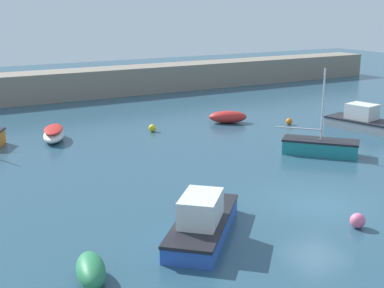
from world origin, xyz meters
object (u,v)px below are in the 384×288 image
Objects in this scene: rowboat_with_red_cover at (54,134)px; mooring_buoy_yellow at (152,128)px; rowboat_blue_near at (228,117)px; motorboat_with_cabin at (202,221)px; motorboat_grey_hull at (365,121)px; mooring_buoy_pink at (358,221)px; sailboat_short_mast at (320,146)px; mooring_buoy_orange at (289,121)px; dinghy_near_pier at (91,270)px.

rowboat_with_red_cover reaches higher than mooring_buoy_yellow.
motorboat_with_cabin is (-11.52, -15.81, 0.17)m from rowboat_blue_near.
motorboat_grey_hull is 20.80m from rowboat_with_red_cover.
sailboat_short_mast is at bearing 55.18° from mooring_buoy_pink.
sailboat_short_mast is 9.78× the size of mooring_buoy_yellow.
rowboat_with_red_cover reaches higher than mooring_buoy_orange.
mooring_buoy_orange is (15.00, 13.14, -0.38)m from motorboat_with_cabin.
dinghy_near_pier is at bearing -172.60° from rowboat_with_red_cover.
rowboat_with_red_cover is at bearing 45.80° from motorboat_with_cabin.
motorboat_grey_hull reaches higher than rowboat_blue_near.
motorboat_grey_hull reaches higher than mooring_buoy_pink.
sailboat_short_mast reaches higher than motorboat_grey_hull.
rowboat_blue_near is 19.06m from mooring_buoy_pink.
mooring_buoy_pink is (-9.38, -15.45, 0.07)m from mooring_buoy_orange.
motorboat_grey_hull is (23.26, 10.61, 0.18)m from dinghy_near_pier.
rowboat_with_red_cover is 0.68× the size of motorboat_with_cabin.
motorboat_grey_hull is 12.47× the size of mooring_buoy_orange.
rowboat_blue_near is at bearing 71.97° from mooring_buoy_pink.
mooring_buoy_orange is at bearing 111.33° from sailboat_short_mast.
motorboat_with_cabin is 8.85× the size of mooring_buoy_pink.
rowboat_blue_near is 0.57× the size of motorboat_with_cabin.
rowboat_blue_near reaches higher than dinghy_near_pier.
mooring_buoy_pink is at bearing -141.94° from rowboat_with_red_cover.
sailboat_short_mast is at bearing -111.30° from rowboat_with_red_cover.
mooring_buoy_pink is (-5.90, -18.12, -0.14)m from rowboat_blue_near.
mooring_buoy_orange is 0.78× the size of mooring_buoy_pink.
motorboat_with_cabin is (-11.57, -6.24, 0.15)m from sailboat_short_mast.
mooring_buoy_yellow is (10.32, 17.24, -0.16)m from dinghy_near_pier.
motorboat_grey_hull reaches higher than motorboat_with_cabin.
motorboat_grey_hull is 1.61× the size of rowboat_with_red_cover.
sailboat_short_mast reaches higher than mooring_buoy_pink.
sailboat_short_mast is at bearing -18.77° from motorboat_with_cabin.
mooring_buoy_yellow is at bearing 169.31° from sailboat_short_mast.
motorboat_with_cabin is at bearing -61.51° from dinghy_near_pier.
rowboat_with_red_cover is at bearing 108.60° from mooring_buoy_pink.
motorboat_with_cabin is 10.41× the size of mooring_buoy_yellow.
mooring_buoy_yellow reaches higher than mooring_buoy_orange.
mooring_buoy_pink reaches higher than mooring_buoy_orange.
mooring_buoy_pink is (0.05, -18.33, 0.04)m from mooring_buoy_yellow.
sailboat_short_mast is 1.64× the size of rowboat_blue_near.
mooring_buoy_yellow is (-6.00, 9.78, -0.21)m from sailboat_short_mast.
motorboat_grey_hull is 17.41m from mooring_buoy_pink.
mooring_buoy_pink is at bearing -89.86° from mooring_buoy_yellow.
mooring_buoy_orange is 9.86m from mooring_buoy_yellow.
mooring_buoy_pink is at bearing -81.92° from dinghy_near_pier.
sailboat_short_mast is at bearing 117.11° from rowboat_blue_near.
motorboat_with_cabin is at bearing 80.73° from rowboat_blue_near.
dinghy_near_pier is at bearing -78.34° from motorboat_grey_hull.
mooring_buoy_orange is at bearing -149.77° from motorboat_grey_hull.
rowboat_with_red_cover is at bearing 2.02° from dinghy_near_pier.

